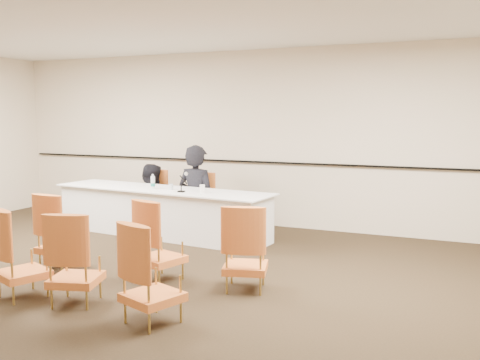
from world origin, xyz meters
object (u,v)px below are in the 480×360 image
Objects in this scene: microphone at (181,182)px; aud_chair_front_mid at (160,240)px; panel_table at (161,212)px; aud_chair_front_left at (60,231)px; panelist_second_chair at (150,198)px; aud_chair_back_left at (22,253)px; water_bottle at (153,182)px; drinking_glass at (171,187)px; panelist_main_chair at (197,202)px; aud_chair_back_right at (152,273)px; panelist_second at (150,209)px; aud_chair_front_right at (246,247)px; panelist_main at (197,204)px; coffee_cup at (202,189)px; aud_chair_back_mid at (75,258)px.

aud_chair_front_mid is at bearing -67.92° from microphone.
panel_table is at bearing 156.75° from microphone.
panelist_second_chair is at bearing 102.56° from aud_chair_front_left.
microphone reaches higher than aud_chair_back_left.
drinking_glass is (0.34, -0.01, -0.07)m from water_bottle.
panel_table is 16.18× the size of water_bottle.
microphone is at bearing 106.11° from aud_chair_back_left.
panel_table is 0.64m from panelist_main_chair.
aud_chair_back_right is (1.52, -3.66, 0.00)m from panelist_main_chair.
panelist_main_chair is 0.97m from panelist_second_chair.
panelist_main_chair is 0.60× the size of panelist_second.
panelist_main_chair is at bearing 111.72° from aud_chair_front_right.
panelist_main is at bearing 125.67° from aud_chair_front_mid.
microphone is at bearing 130.81° from panelist_second.
aud_chair_front_mid is at bearing 138.52° from aud_chair_back_right.
water_bottle is 0.34m from drinking_glass.
panelist_second_chair is at bearing 122.25° from aud_chair_front_right.
drinking_glass reaches higher than panel_table.
panelist_main_chair is 0.89m from coffee_cup.
aud_chair_front_right is at bearing -37.98° from water_bottle.
panelist_main reaches higher than aud_chair_back_left.
panelist_main is 2.05× the size of aud_chair_front_right.
microphone reaches higher than panelist_main_chair.
panel_table is 0.49m from drinking_glass.
aud_chair_front_left is 1.39m from aud_chair_back_mid.
aud_chair_back_left is at bearing -101.20° from coffee_cup.
panelist_second is at bearing 140.79° from drinking_glass.
aud_chair_front_left is at bearing -88.81° from panel_table.
aud_chair_front_right is at bearing -44.65° from microphone.
panelist_second_chair is 7.65× the size of coffee_cup.
panelist_main_chair reaches higher than drinking_glass.
microphone is 0.31× the size of aud_chair_back_left.
microphone is at bearing 119.70° from aud_chair_front_right.
coffee_cup is 3.19m from aud_chair_back_right.
panelist_main_chair is 1.00× the size of panelist_second_chair.
aud_chair_back_right is at bearing -24.52° from aud_chair_front_left.
water_bottle is 0.24× the size of aud_chair_front_left.
microphone is (1.10, -0.81, 0.63)m from panelist_second.
panel_table is at bearing 140.20° from aud_chair_back_right.
panelist_main_chair is at bearing 0.00° from panelist_second_chair.
panel_table is at bearing 62.41° from panelist_main.
aud_chair_front_mid is 1.00× the size of aud_chair_back_mid.
aud_chair_front_left is at bearing -109.39° from microphone.
aud_chair_back_left reaches higher than panel_table.
aud_chair_front_left is at bearing 132.34° from aud_chair_back_left.
panelist_main_chair is 3.21× the size of microphone.
aud_chair_front_left is at bearing 167.35° from aud_chair_front_right.
panelist_main is 0.90m from coffee_cup.
aud_chair_back_right is (2.49, -3.75, 0.21)m from panelist_second.
aud_chair_back_right reaches higher than drinking_glass.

